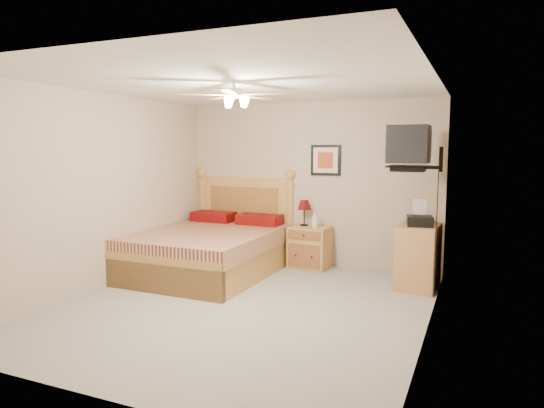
{
  "coord_description": "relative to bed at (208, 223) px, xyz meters",
  "views": [
    {
      "loc": [
        2.43,
        -4.81,
        1.81
      ],
      "look_at": [
        -0.04,
        0.9,
        1.08
      ],
      "focal_mm": 32.0,
      "sensor_mm": 36.0,
      "label": 1
    }
  ],
  "objects": [
    {
      "name": "dresser",
      "position": [
        2.85,
        0.47,
        -0.33
      ],
      "size": [
        0.53,
        0.73,
        0.83
      ],
      "primitive_type": "cube",
      "rotation": [
        0.0,
        0.0,
        -0.06
      ],
      "color": "#BC7847",
      "rests_on": "ground"
    },
    {
      "name": "lotion_bottle",
      "position": [
        1.32,
        0.85,
        0.01
      ],
      "size": [
        0.1,
        0.1,
        0.25
      ],
      "primitive_type": "imported",
      "rotation": [
        0.0,
        0.0,
        0.05
      ],
      "color": "white",
      "rests_on": "nightstand"
    },
    {
      "name": "table_lamp",
      "position": [
        1.11,
        0.95,
        0.08
      ],
      "size": [
        0.28,
        0.28,
        0.39
      ],
      "primitive_type": null,
      "rotation": [
        0.0,
        0.0,
        0.42
      ],
      "color": "#5C0C0E",
      "rests_on": "nightstand"
    },
    {
      "name": "bed",
      "position": [
        0.0,
        0.0,
        0.0
      ],
      "size": [
        1.76,
        2.3,
        1.48
      ],
      "primitive_type": null,
      "rotation": [
        0.0,
        0.0,
        -0.01
      ],
      "color": "#BD8747",
      "rests_on": "ground"
    },
    {
      "name": "ceiling",
      "position": [
        1.12,
        -1.12,
        1.76
      ],
      "size": [
        4.0,
        4.5,
        0.04
      ],
      "primitive_type": "cube",
      "color": "white",
      "rests_on": "ground"
    },
    {
      "name": "magazine_lower",
      "position": [
        2.83,
        0.73,
        0.1
      ],
      "size": [
        0.28,
        0.32,
        0.02
      ],
      "primitive_type": "imported",
      "rotation": [
        0.0,
        0.0,
        0.36
      ],
      "color": "beige",
      "rests_on": "dresser"
    },
    {
      "name": "floor",
      "position": [
        1.12,
        -1.12,
        -0.74
      ],
      "size": [
        4.5,
        4.5,
        0.0
      ],
      "primitive_type": "plane",
      "color": "gray",
      "rests_on": "ground"
    },
    {
      "name": "wall_front",
      "position": [
        1.12,
        -3.37,
        0.51
      ],
      "size": [
        4.0,
        0.04,
        2.5
      ],
      "primitive_type": "cube",
      "color": "tan",
      "rests_on": "ground"
    },
    {
      "name": "nightstand",
      "position": [
        1.23,
        0.88,
        -0.43
      ],
      "size": [
        0.6,
        0.46,
        0.63
      ],
      "primitive_type": "cube",
      "rotation": [
        0.0,
        0.0,
        -0.05
      ],
      "color": "#AC7D35",
      "rests_on": "ground"
    },
    {
      "name": "wall_tv",
      "position": [
        2.87,
        0.22,
        1.07
      ],
      "size": [
        0.56,
        0.46,
        0.58
      ],
      "primitive_type": null,
      "color": "black",
      "rests_on": "wall_right"
    },
    {
      "name": "wall_right",
      "position": [
        3.12,
        -1.12,
        0.51
      ],
      "size": [
        0.04,
        4.5,
        2.5
      ],
      "primitive_type": "cube",
      "color": "tan",
      "rests_on": "ground"
    },
    {
      "name": "ceiling_fan",
      "position": [
        1.12,
        -1.32,
        1.62
      ],
      "size": [
        1.14,
        1.14,
        0.28
      ],
      "primitive_type": null,
      "color": "white",
      "rests_on": "ceiling"
    },
    {
      "name": "wall_back",
      "position": [
        1.12,
        1.13,
        0.51
      ],
      "size": [
        4.0,
        0.04,
        2.5
      ],
      "primitive_type": "cube",
      "color": "tan",
      "rests_on": "ground"
    },
    {
      "name": "framed_picture",
      "position": [
        1.39,
        1.11,
        0.88
      ],
      "size": [
        0.46,
        0.04,
        0.46
      ],
      "primitive_type": "cube",
      "color": "black",
      "rests_on": "wall_back"
    },
    {
      "name": "fax_machine",
      "position": [
        2.87,
        0.35,
        0.25
      ],
      "size": [
        0.37,
        0.38,
        0.33
      ],
      "primitive_type": null,
      "rotation": [
        0.0,
        0.0,
        0.19
      ],
      "color": "black",
      "rests_on": "dresser"
    },
    {
      "name": "wall_left",
      "position": [
        -0.88,
        -1.12,
        0.51
      ],
      "size": [
        0.04,
        4.5,
        2.5
      ],
      "primitive_type": "cube",
      "color": "tan",
      "rests_on": "ground"
    },
    {
      "name": "magazine_upper",
      "position": [
        2.84,
        0.77,
        0.12
      ],
      "size": [
        0.24,
        0.31,
        0.02
      ],
      "primitive_type": "imported",
      "rotation": [
        0.0,
        0.0,
        0.1
      ],
      "color": "tan",
      "rests_on": "magazine_lower"
    }
  ]
}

